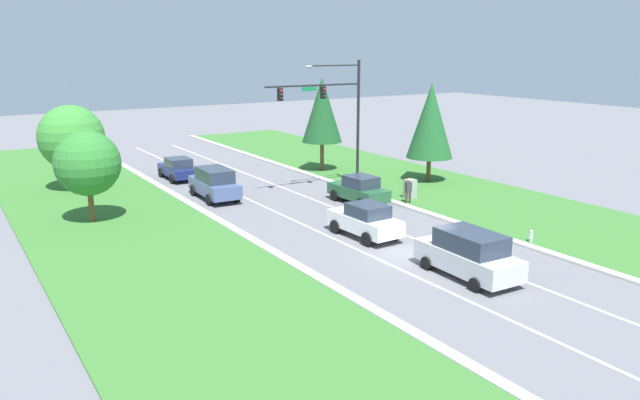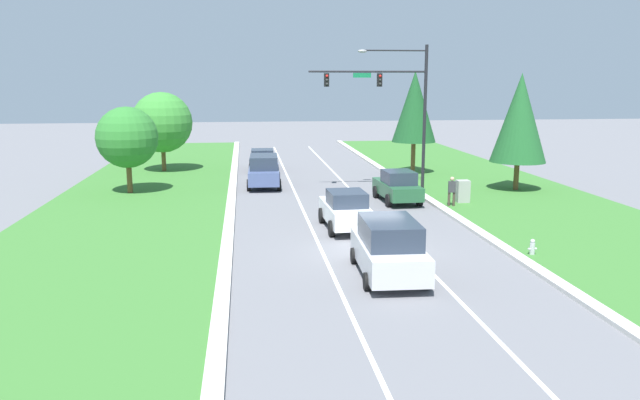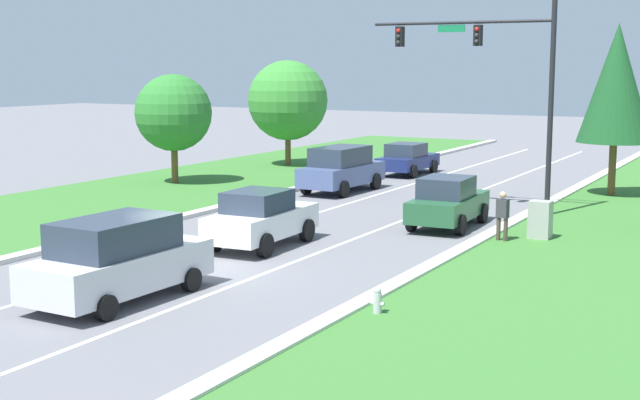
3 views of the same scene
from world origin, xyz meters
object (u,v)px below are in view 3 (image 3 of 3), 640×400
at_px(white_sedan, 261,218).
at_px(oak_far_left_tree, 173,113).
at_px(fire_hydrant, 377,302).
at_px(forest_sedan, 448,202).
at_px(navy_sedan, 407,159).
at_px(conifer_near_right_tree, 616,83).
at_px(oak_near_left_tree, 288,101).
at_px(traffic_signal_mast, 501,61).
at_px(utility_cabinet, 540,221).
at_px(silver_suv, 118,259).
at_px(slate_blue_suv, 341,169).
at_px(pedestrian, 502,215).

bearing_deg(white_sedan, oak_far_left_tree, 135.52).
bearing_deg(fire_hydrant, oak_far_left_tree, 138.71).
bearing_deg(forest_sedan, navy_sedan, 115.73).
bearing_deg(forest_sedan, fire_hydrant, -79.95).
height_order(conifer_near_right_tree, oak_near_left_tree, conifer_near_right_tree).
xyz_separation_m(navy_sedan, oak_near_left_tree, (-7.38, 0.18, 2.89)).
xyz_separation_m(traffic_signal_mast, oak_near_left_tree, (-15.26, 9.80, -2.15)).
height_order(navy_sedan, white_sedan, white_sedan).
distance_m(utility_cabinet, oak_near_left_tree, 23.41).
height_order(silver_suv, white_sedan, silver_suv).
bearing_deg(white_sedan, slate_blue_suv, 103.46).
bearing_deg(white_sedan, forest_sedan, 54.83).
distance_m(traffic_signal_mast, fire_hydrant, 16.38).
distance_m(navy_sedan, slate_blue_suv, 7.36).
bearing_deg(navy_sedan, white_sedan, -79.34).
height_order(forest_sedan, oak_near_left_tree, oak_near_left_tree).
distance_m(forest_sedan, oak_near_left_tree, 20.17).
bearing_deg(utility_cabinet, traffic_signal_mast, 122.11).
bearing_deg(utility_cabinet, forest_sedan, 166.34).
xyz_separation_m(slate_blue_suv, fire_hydrant, (9.97, -17.55, -0.72)).
xyz_separation_m(navy_sedan, silver_suv, (3.65, -26.63, 0.20)).
bearing_deg(silver_suv, forest_sedan, 76.61).
bearing_deg(slate_blue_suv, pedestrian, -36.27).
bearing_deg(oak_far_left_tree, fire_hydrant, -41.29).
bearing_deg(slate_blue_suv, fire_hydrant, -58.19).
bearing_deg(slate_blue_suv, navy_sedan, 91.31).
bearing_deg(pedestrian, silver_suv, 73.22).
distance_m(traffic_signal_mast, oak_far_left_tree, 16.38).
height_order(white_sedan, utility_cabinet, white_sedan).
height_order(navy_sedan, oak_far_left_tree, oak_far_left_tree).
bearing_deg(slate_blue_suv, conifer_near_right_tree, 23.21).
bearing_deg(slate_blue_suv, utility_cabinet, -30.14).
bearing_deg(fire_hydrant, navy_sedan, 111.60).
xyz_separation_m(traffic_signal_mast, slate_blue_suv, (-7.99, 2.26, -4.81)).
height_order(traffic_signal_mast, pedestrian, traffic_signal_mast).
relative_size(slate_blue_suv, oak_far_left_tree, 0.95).
bearing_deg(navy_sedan, traffic_signal_mast, -49.56).
bearing_deg(pedestrian, oak_far_left_tree, -7.53).
xyz_separation_m(forest_sedan, fire_hydrant, (2.60, -11.50, -0.56)).
xyz_separation_m(traffic_signal_mast, white_sedan, (-4.60, -9.89, -4.95)).
relative_size(conifer_near_right_tree, oak_near_left_tree, 1.26).
bearing_deg(forest_sedan, oak_near_left_tree, 134.44).
height_order(white_sedan, oak_near_left_tree, oak_near_left_tree).
bearing_deg(silver_suv, traffic_signal_mast, 77.90).
bearing_deg(conifer_near_right_tree, navy_sedan, 164.21).
height_order(utility_cabinet, oak_far_left_tree, oak_far_left_tree).
distance_m(silver_suv, forest_sedan, 13.71).
xyz_separation_m(traffic_signal_mast, oak_far_left_tree, (-16.19, 0.67, -2.43)).
xyz_separation_m(fire_hydrant, oak_near_left_tree, (-17.24, 25.09, 3.38)).
height_order(pedestrian, oak_near_left_tree, oak_near_left_tree).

